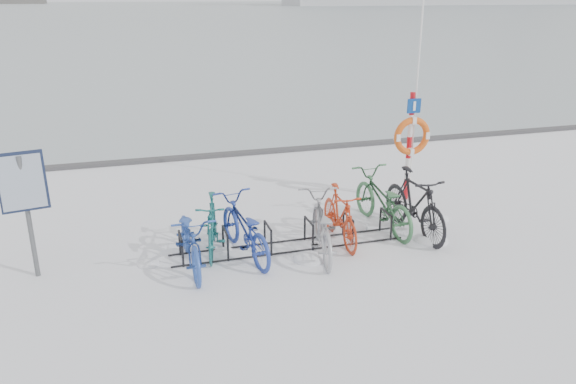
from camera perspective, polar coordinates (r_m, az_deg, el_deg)
The scene contains 14 objects.
ground at distance 9.60m, azimuth 0.06°, elevation -5.63°, with size 900.00×900.00×0.00m, color white.
ice_sheet at distance 163.40m, azimuth -16.34°, elevation 17.36°, with size 400.00×298.00×0.02m, color #9DABB1.
quay_edge at distance 14.99m, azimuth -6.38°, elevation 3.81°, with size 400.00×0.25×0.10m, color #3F3F42.
bike_rack at distance 9.52m, azimuth 0.06°, elevation -4.65°, with size 4.00×0.48×0.46m.
info_board at distance 8.96m, azimuth -25.28°, elevation 0.26°, with size 0.69×0.36×1.96m.
lifebuoy_station at distance 11.61m, azimuth 12.44°, elevation 5.56°, with size 0.78×0.22×4.07m.
bike_0 at distance 8.91m, azimuth -9.87°, elevation -4.51°, with size 0.66×1.89×0.99m, color #28499E.
bike_1 at distance 9.40m, azimuth -7.74°, elevation -3.17°, with size 0.46×1.61×0.97m, color #165859.
bike_2 at distance 9.18m, azimuth -4.49°, elevation -3.49°, with size 0.67×1.91×1.00m, color navy.
bike_3 at distance 9.25m, azimuth 3.41°, elevation -3.28°, with size 0.67×1.91×1.00m, color #95969C.
bike_4 at distance 9.71m, azimuth 5.30°, elevation -2.22°, with size 0.47×1.65×0.99m, color red.
bike_5 at distance 10.36m, azimuth 9.55°, elevation -0.75°, with size 0.71×2.05×1.08m, color #356A41.
bike_6 at distance 10.20m, azimuth 12.75°, elevation -0.97°, with size 0.56×1.97×1.18m, color black.
snow_drifts at distance 9.92m, azimuth 7.05°, elevation -4.91°, with size 5.84×1.54×0.21m.
Camera 1 is at (-2.47, -8.33, 4.08)m, focal length 35.00 mm.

